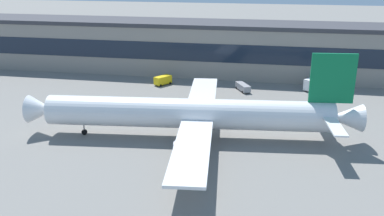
{
  "coord_description": "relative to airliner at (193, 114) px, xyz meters",
  "views": [
    {
      "loc": [
        15.84,
        -77.91,
        33.26
      ],
      "look_at": [
        0.2,
        3.16,
        5.0
      ],
      "focal_mm": 39.74,
      "sensor_mm": 36.0,
      "label": 1
    }
  ],
  "objects": [
    {
      "name": "crew_van",
      "position": [
        -15.77,
        37.13,
        -3.75
      ],
      "size": [
        4.69,
        5.55,
        2.55
      ],
      "color": "yellow",
      "rests_on": "ground_plane"
    },
    {
      "name": "belt_loader",
      "position": [
        7.19,
        35.31,
        -4.06
      ],
      "size": [
        4.72,
        6.6,
        1.95
      ],
      "color": "gray",
      "rests_on": "ground_plane"
    },
    {
      "name": "terminal_building",
      "position": [
        -1.11,
        53.17,
        2.88
      ],
      "size": [
        173.48,
        17.21,
        16.15
      ],
      "color": "gray",
      "rests_on": "ground_plane"
    },
    {
      "name": "fuel_truck",
      "position": [
        27.07,
        40.61,
        -3.33
      ],
      "size": [
        7.18,
        8.45,
        3.35
      ],
      "color": "white",
      "rests_on": "ground_plane"
    },
    {
      "name": "ground_plane",
      "position": [
        -1.11,
        0.74,
        -5.21
      ],
      "size": [
        600.0,
        600.0,
        0.0
      ],
      "primitive_type": "plane",
      "color": "slate"
    },
    {
      "name": "airliner",
      "position": [
        0.0,
        0.0,
        0.0
      ],
      "size": [
        66.02,
        56.69,
        17.64
      ],
      "color": "white",
      "rests_on": "ground_plane"
    }
  ]
}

